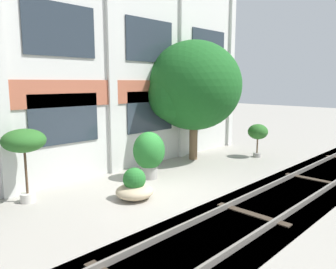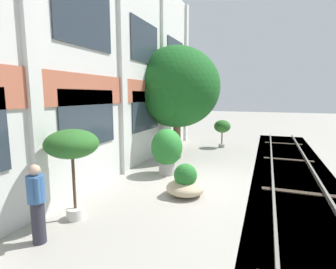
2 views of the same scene
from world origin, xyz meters
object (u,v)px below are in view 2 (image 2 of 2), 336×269
broadleaf_tree (177,89)px  potted_plant_tall_urn (222,127)px  resident_by_doorway (37,202)px  potted_plant_ribbed_drum (167,149)px  potted_plant_wide_bowl (185,183)px  potted_plant_low_pan (72,147)px

broadleaf_tree → potted_plant_tall_urn: 3.69m
resident_by_doorway → potted_plant_ribbed_drum: bearing=26.7°
resident_by_doorway → broadleaf_tree: bearing=35.0°
potted_plant_wide_bowl → resident_by_doorway: bearing=150.1°
potted_plant_low_pan → potted_plant_wide_bowl: 3.41m
potted_plant_low_pan → resident_by_doorway: 1.41m
potted_plant_tall_urn → resident_by_doorway: resident_by_doorway is taller
broadleaf_tree → potted_plant_low_pan: 7.68m
broadleaf_tree → resident_by_doorway: bearing=-179.8°
potted_plant_ribbed_drum → potted_plant_tall_urn: 5.95m
potted_plant_wide_bowl → resident_by_doorway: resident_by_doorway is taller
potted_plant_wide_bowl → potted_plant_low_pan: bearing=139.5°
broadleaf_tree → potted_plant_ribbed_drum: size_ratio=3.08×
resident_by_doorway → potted_plant_wide_bowl: bearing=4.9°
potted_plant_ribbed_drum → resident_by_doorway: bearing=171.9°
potted_plant_low_pan → potted_plant_ribbed_drum: bearing=-10.6°
broadleaf_tree → potted_plant_tall_urn: size_ratio=3.40×
broadleaf_tree → resident_by_doorway: broadleaf_tree is taller
potted_plant_low_pan → potted_plant_ribbed_drum: 4.26m
potted_plant_low_pan → potted_plant_wide_bowl: bearing=-40.5°
potted_plant_wide_bowl → potted_plant_tall_urn: size_ratio=0.73×
potted_plant_low_pan → potted_plant_ribbed_drum: size_ratio=1.26×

